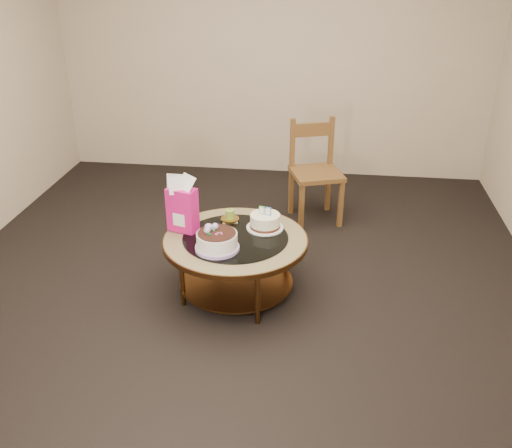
# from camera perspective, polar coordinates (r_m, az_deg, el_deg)

# --- Properties ---
(ground) EXTENTS (5.00, 5.00, 0.00)m
(ground) POSITION_cam_1_polar(r_m,az_deg,el_deg) (4.21, -1.97, -6.85)
(ground) COLOR black
(ground) RESTS_ON ground
(room_walls) EXTENTS (4.52, 5.02, 2.61)m
(room_walls) POSITION_cam_1_polar(r_m,az_deg,el_deg) (3.60, -2.36, 14.12)
(room_walls) COLOR tan
(room_walls) RESTS_ON ground
(coffee_table) EXTENTS (1.02, 1.02, 0.46)m
(coffee_table) POSITION_cam_1_polar(r_m,az_deg,el_deg) (4.01, -2.05, -2.33)
(coffee_table) COLOR brown
(coffee_table) RESTS_ON ground
(decorated_cake) EXTENTS (0.30, 0.30, 0.17)m
(decorated_cake) POSITION_cam_1_polar(r_m,az_deg,el_deg) (3.80, -3.94, -1.78)
(decorated_cake) COLOR #B290CC
(decorated_cake) RESTS_ON coffee_table
(cream_cake) EXTENTS (0.27, 0.27, 0.17)m
(cream_cake) POSITION_cam_1_polar(r_m,az_deg,el_deg) (4.07, 0.91, 0.24)
(cream_cake) COLOR white
(cream_cake) RESTS_ON coffee_table
(gift_bag) EXTENTS (0.23, 0.19, 0.41)m
(gift_bag) POSITION_cam_1_polar(r_m,az_deg,el_deg) (4.02, -7.40, 2.00)
(gift_bag) COLOR #F2168C
(gift_bag) RESTS_ON coffee_table
(pillar_candle) EXTENTS (0.13, 0.13, 0.10)m
(pillar_candle) POSITION_cam_1_polar(r_m,az_deg,el_deg) (4.19, -2.63, 0.71)
(pillar_candle) COLOR #D7C158
(pillar_candle) RESTS_ON coffee_table
(dining_chair) EXTENTS (0.53, 0.53, 0.91)m
(dining_chair) POSITION_cam_1_polar(r_m,az_deg,el_deg) (5.15, 5.95, 5.29)
(dining_chair) COLOR brown
(dining_chair) RESTS_ON ground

